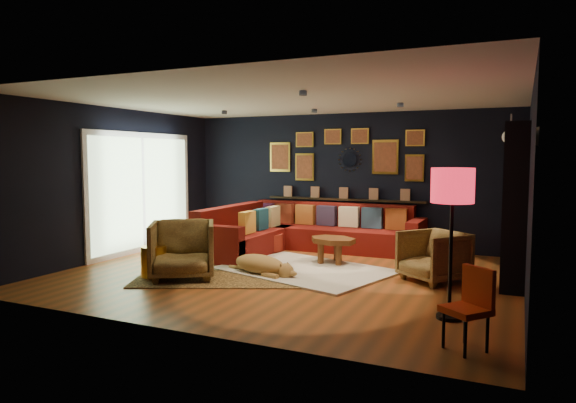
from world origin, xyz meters
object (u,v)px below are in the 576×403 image
at_px(pouf, 270,242).
at_px(floor_lamp, 452,192).
at_px(gold_stool, 154,262).
at_px(coffee_table, 333,243).
at_px(armchair_right, 434,254).
at_px(orange_chair, 471,302).
at_px(dog, 260,260).
at_px(sectional, 297,234).
at_px(armchair_left, 182,247).

bearing_deg(pouf, floor_lamp, -37.18).
bearing_deg(gold_stool, coffee_table, 43.13).
xyz_separation_m(coffee_table, armchair_right, (1.68, -0.48, 0.04)).
distance_m(gold_stool, orange_chair, 4.59).
bearing_deg(dog, sectional, 112.58).
height_order(armchair_left, gold_stool, armchair_left).
height_order(coffee_table, orange_chair, orange_chair).
bearing_deg(orange_chair, sectional, 170.51).
bearing_deg(armchair_right, dog, -127.33).
bearing_deg(dog, gold_stool, -133.59).
xyz_separation_m(sectional, pouf, (-0.40, -0.34, -0.13)).
height_order(orange_chair, floor_lamp, floor_lamp).
distance_m(coffee_table, gold_stool, 2.84).
height_order(armchair_left, dog, armchair_left).
xyz_separation_m(armchair_right, orange_chair, (0.72, -2.50, 0.05)).
bearing_deg(armchair_right, gold_stool, -121.22).
bearing_deg(gold_stool, dog, 31.24).
bearing_deg(pouf, armchair_left, -95.73).
xyz_separation_m(coffee_table, orange_chair, (2.39, -2.98, 0.08)).
height_order(armchair_right, orange_chair, armchair_right).
bearing_deg(dog, pouf, 126.92).
relative_size(coffee_table, armchair_left, 1.05).
distance_m(armchair_right, gold_stool, 4.02).
height_order(armchair_right, dog, armchair_right).
relative_size(gold_stool, orange_chair, 0.61).
distance_m(pouf, armchair_right, 3.26).
xyz_separation_m(orange_chair, dog, (-3.14, 1.84, -0.23)).
relative_size(coffee_table, dog, 0.77).
distance_m(sectional, pouf, 0.55).
height_order(armchair_right, floor_lamp, floor_lamp).
height_order(sectional, orange_chair, sectional).
xyz_separation_m(coffee_table, dog, (-0.75, -1.14, -0.15)).
distance_m(pouf, dog, 1.80).
bearing_deg(gold_stool, pouf, 75.18).
bearing_deg(armchair_right, armchair_left, -120.69).
bearing_deg(sectional, gold_stool, -110.63).
bearing_deg(orange_chair, gold_stool, -154.11).
bearing_deg(coffee_table, dog, -123.38).
distance_m(armchair_left, orange_chair, 4.21).
xyz_separation_m(pouf, orange_chair, (3.81, -3.51, 0.25)).
relative_size(armchair_left, orange_chair, 1.21).
distance_m(sectional, armchair_left, 2.76).
bearing_deg(coffee_table, pouf, 159.43).
distance_m(orange_chair, dog, 3.65).
xyz_separation_m(coffee_table, gold_stool, (-2.07, -1.94, -0.13)).
bearing_deg(orange_chair, armchair_right, 145.04).
xyz_separation_m(pouf, armchair_left, (-0.24, -2.34, 0.27)).
bearing_deg(coffee_table, floor_lamp, -45.46).
bearing_deg(floor_lamp, sectional, 135.99).
xyz_separation_m(sectional, armchair_left, (-0.64, -2.68, 0.14)).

